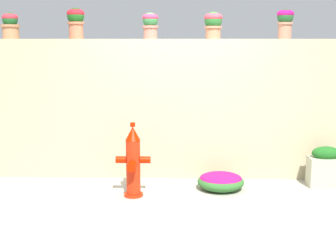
% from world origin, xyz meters
% --- Properties ---
extents(ground_plane, '(24.00, 24.00, 0.00)m').
position_xyz_m(ground_plane, '(0.00, 0.00, 0.00)').
color(ground_plane, '#9D9B8D').
extents(stone_wall, '(5.35, 0.28, 1.96)m').
position_xyz_m(stone_wall, '(0.00, 1.15, 0.98)').
color(stone_wall, tan).
rests_on(stone_wall, ground).
extents(potted_plant_0, '(0.26, 0.26, 0.36)m').
position_xyz_m(potted_plant_0, '(-2.39, 1.19, 2.16)').
color(potted_plant_0, '#BA7B51').
rests_on(potted_plant_0, stone_wall).
extents(potted_plant_1, '(0.24, 0.24, 0.42)m').
position_xyz_m(potted_plant_1, '(-1.46, 1.18, 2.21)').
color(potted_plant_1, '#C16A4A').
rests_on(potted_plant_1, stone_wall).
extents(potted_plant_2, '(0.22, 0.22, 0.36)m').
position_xyz_m(potted_plant_2, '(-0.43, 1.12, 2.16)').
color(potted_plant_2, '#BA6E5A').
rests_on(potted_plant_2, stone_wall).
extents(potted_plant_3, '(0.25, 0.25, 0.37)m').
position_xyz_m(potted_plant_3, '(0.44, 1.19, 2.17)').
color(potted_plant_3, '#BD7151').
rests_on(potted_plant_3, stone_wall).
extents(potted_plant_4, '(0.23, 0.23, 0.40)m').
position_xyz_m(potted_plant_4, '(1.40, 1.12, 2.20)').
color(potted_plant_4, '#B5765A').
rests_on(potted_plant_4, stone_wall).
extents(fire_hydrant, '(0.43, 0.35, 0.94)m').
position_xyz_m(fire_hydrant, '(-0.60, 0.28, 0.43)').
color(fire_hydrant, red).
rests_on(fire_hydrant, ground).
extents(flower_bush_left, '(0.61, 0.55, 0.23)m').
position_xyz_m(flower_bush_left, '(0.53, 0.56, 0.12)').
color(flower_bush_left, '#2D632A').
rests_on(flower_bush_left, ground).
extents(planter_box, '(0.45, 0.26, 0.54)m').
position_xyz_m(planter_box, '(1.94, 0.74, 0.26)').
color(planter_box, '#A9AC90').
rests_on(planter_box, ground).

